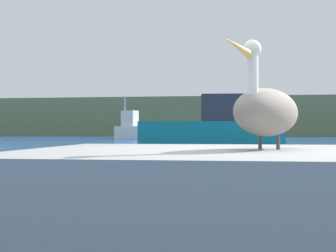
{
  "coord_description": "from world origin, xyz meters",
  "views": [
    {
      "loc": [
        -0.26,
        -3.47,
        0.91
      ],
      "look_at": [
        -3.29,
        19.56,
        1.19
      ],
      "focal_mm": 43.85,
      "sensor_mm": 36.0,
      "label": 1
    }
  ],
  "objects": [
    {
      "name": "ground_plane",
      "position": [
        0.0,
        0.0,
        0.0
      ],
      "size": [
        260.0,
        260.0,
        0.0
      ],
      "primitive_type": "plane",
      "color": "#194C93"
    },
    {
      "name": "hillside_backdrop",
      "position": [
        0.0,
        74.85,
        3.5
      ],
      "size": [
        140.0,
        14.14,
        7.0
      ],
      "primitive_type": "cube",
      "color": "#6B7A51",
      "rests_on": "ground"
    },
    {
      "name": "pier_dock",
      "position": [
        0.1,
        -0.09,
        0.38
      ],
      "size": [
        3.91,
        2.6,
        0.76
      ],
      "primitive_type": "cube",
      "color": "#969696",
      "rests_on": "ground"
    },
    {
      "name": "pelican",
      "position": [
        0.1,
        -0.11,
        1.07
      ],
      "size": [
        0.79,
        1.28,
        0.82
      ],
      "rotation": [
        0.0,
        0.0,
        -2.0
      ],
      "color": "gray",
      "rests_on": "pier_dock"
    },
    {
      "name": "fishing_boat_white",
      "position": [
        -10.14,
        41.75,
        1.12
      ],
      "size": [
        4.92,
        3.37,
        5.0
      ],
      "rotation": [
        0.0,
        0.0,
        2.71
      ],
      "color": "white",
      "rests_on": "ground"
    },
    {
      "name": "fishing_boat_teal",
      "position": [
        -0.64,
        18.22,
        1.05
      ],
      "size": [
        7.54,
        2.49,
        5.02
      ],
      "rotation": [
        0.0,
        0.0,
        0.07
      ],
      "color": "teal",
      "rests_on": "ground"
    }
  ]
}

